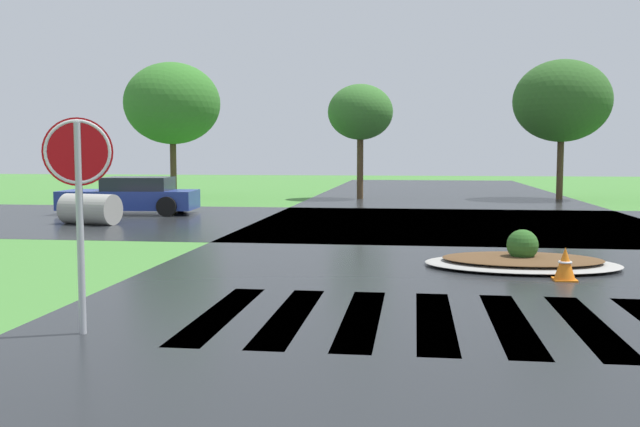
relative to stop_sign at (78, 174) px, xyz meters
name	(u,v)px	position (x,y,z in m)	size (l,w,h in m)	color
asphalt_roadway	(480,268)	(4.88, 5.28, -1.81)	(11.57, 80.00, 0.01)	#232628
asphalt_cross_road	(455,223)	(4.88, 13.33, -1.81)	(90.00, 10.41, 0.01)	#232628
crosswalk_stripes	(510,322)	(4.88, 1.20, -1.81)	(7.65, 3.27, 0.01)	white
stop_sign	(78,174)	(0.00, 0.00, 0.00)	(0.72, 0.30, 2.44)	#B2B5BA
median_island	(522,260)	(5.64, 5.49, -1.68)	(3.45, 2.18, 0.68)	#9E9B93
car_silver_hatch	(131,196)	(-5.65, 15.09, -1.22)	(4.54, 2.38, 1.23)	navy
drainage_pipe_stack	(90,209)	(-5.46, 11.65, -1.37)	(1.78, 1.23, 0.87)	#9E9B93
traffic_cone	(565,265)	(6.12, 4.21, -1.55)	(0.36, 0.36, 0.54)	orange
background_treeline	(562,106)	(9.87, 23.97, 2.21)	(37.48, 5.42, 6.04)	#4C3823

